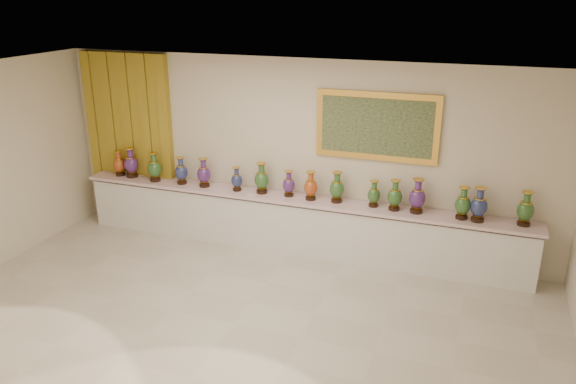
# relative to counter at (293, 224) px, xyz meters

# --- Properties ---
(ground) EXTENTS (8.00, 8.00, 0.00)m
(ground) POSITION_rel_counter_xyz_m (0.00, -2.27, -0.44)
(ground) COLOR beige
(ground) RESTS_ON ground
(room) EXTENTS (8.00, 8.00, 8.00)m
(room) POSITION_rel_counter_xyz_m (-2.35, 0.17, 1.16)
(room) COLOR beige
(room) RESTS_ON ground
(counter) EXTENTS (7.28, 0.48, 0.90)m
(counter) POSITION_rel_counter_xyz_m (0.00, 0.00, 0.00)
(counter) COLOR white
(counter) RESTS_ON ground
(vase_0) EXTENTS (0.26, 0.26, 0.44)m
(vase_0) POSITION_rel_counter_xyz_m (-3.18, -0.01, 0.66)
(vase_0) COLOR black
(vase_0) RESTS_ON counter
(vase_1) EXTENTS (0.26, 0.26, 0.52)m
(vase_1) POSITION_rel_counter_xyz_m (-2.93, -0.01, 0.69)
(vase_1) COLOR black
(vase_1) RESTS_ON counter
(vase_2) EXTENTS (0.30, 0.30, 0.49)m
(vase_2) POSITION_rel_counter_xyz_m (-2.44, -0.06, 0.68)
(vase_2) COLOR black
(vase_2) RESTS_ON counter
(vase_3) EXTENTS (0.24, 0.24, 0.46)m
(vase_3) POSITION_rel_counter_xyz_m (-1.95, -0.03, 0.67)
(vase_3) COLOR black
(vase_3) RESTS_ON counter
(vase_4) EXTENTS (0.29, 0.29, 0.48)m
(vase_4) POSITION_rel_counter_xyz_m (-1.53, -0.03, 0.68)
(vase_4) COLOR black
(vase_4) RESTS_ON counter
(vase_5) EXTENTS (0.24, 0.24, 0.39)m
(vase_5) POSITION_rel_counter_xyz_m (-0.95, -0.03, 0.64)
(vase_5) COLOR black
(vase_5) RESTS_ON counter
(vase_6) EXTENTS (0.27, 0.27, 0.50)m
(vase_6) POSITION_rel_counter_xyz_m (-0.53, 0.01, 0.69)
(vase_6) COLOR black
(vase_6) RESTS_ON counter
(vase_7) EXTENTS (0.24, 0.24, 0.41)m
(vase_7) POSITION_rel_counter_xyz_m (-0.08, 0.02, 0.65)
(vase_7) COLOR black
(vase_7) RESTS_ON counter
(vase_8) EXTENTS (0.27, 0.27, 0.45)m
(vase_8) POSITION_rel_counter_xyz_m (0.29, -0.02, 0.67)
(vase_8) COLOR black
(vase_8) RESTS_ON counter
(vase_9) EXTENTS (0.23, 0.23, 0.48)m
(vase_9) POSITION_rel_counter_xyz_m (0.69, 0.02, 0.68)
(vase_9) COLOR black
(vase_9) RESTS_ON counter
(vase_10) EXTENTS (0.20, 0.20, 0.41)m
(vase_10) POSITION_rel_counter_xyz_m (1.25, 0.02, 0.65)
(vase_10) COLOR black
(vase_10) RESTS_ON counter
(vase_11) EXTENTS (0.22, 0.22, 0.46)m
(vase_11) POSITION_rel_counter_xyz_m (1.57, -0.02, 0.67)
(vase_11) COLOR black
(vase_11) RESTS_ON counter
(vase_12) EXTENTS (0.32, 0.32, 0.52)m
(vase_12) POSITION_rel_counter_xyz_m (1.89, -0.01, 0.69)
(vase_12) COLOR black
(vase_12) RESTS_ON counter
(vase_13) EXTENTS (0.26, 0.26, 0.47)m
(vase_13) POSITION_rel_counter_xyz_m (2.52, -0.03, 0.68)
(vase_13) COLOR black
(vase_13) RESTS_ON counter
(vase_14) EXTENTS (0.26, 0.26, 0.50)m
(vase_14) POSITION_rel_counter_xyz_m (2.73, -0.05, 0.69)
(vase_14) COLOR black
(vase_14) RESTS_ON counter
(vase_15) EXTENTS (0.26, 0.26, 0.49)m
(vase_15) POSITION_rel_counter_xyz_m (3.33, 0.02, 0.68)
(vase_15) COLOR black
(vase_15) RESTS_ON counter
(label_card) EXTENTS (0.10, 0.06, 0.00)m
(label_card) POSITION_rel_counter_xyz_m (-0.66, -0.14, 0.47)
(label_card) COLOR white
(label_card) RESTS_ON counter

